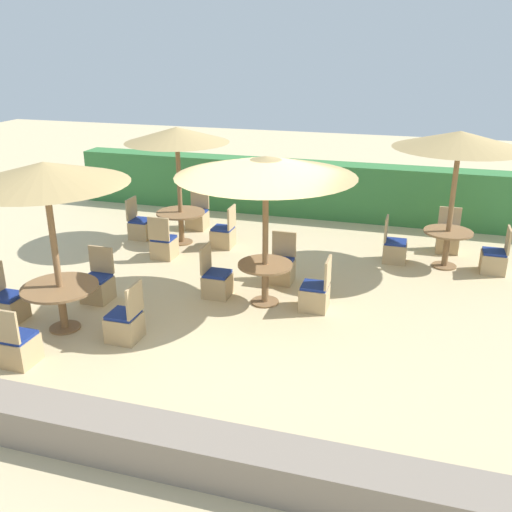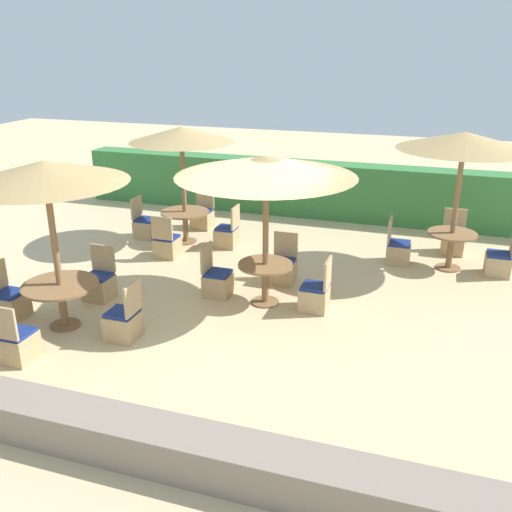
{
  "view_description": "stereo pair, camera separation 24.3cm",
  "coord_description": "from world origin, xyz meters",
  "px_view_note": "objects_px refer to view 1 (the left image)",
  "views": [
    {
      "loc": [
        2.53,
        -7.9,
        4.29
      ],
      "look_at": [
        0.0,
        0.6,
        0.9
      ],
      "focal_mm": 40.0,
      "sensor_mm": 36.0,
      "label": 1
    },
    {
      "loc": [
        2.76,
        -7.83,
        4.29
      ],
      "look_at": [
        0.0,
        0.6,
        0.9
      ],
      "focal_mm": 40.0,
      "sensor_mm": 36.0,
      "label": 2
    }
  ],
  "objects_px": {
    "patio_chair_back_left_west": "(140,227)",
    "patio_chair_back_left_east": "(224,235)",
    "patio_chair_front_left_south": "(17,347)",
    "patio_chair_back_right_west": "(394,249)",
    "patio_chair_front_left_west": "(8,305)",
    "patio_chair_front_left_east": "(125,324)",
    "parasol_center": "(266,167)",
    "patio_chair_center_east": "(315,295)",
    "parasol_back_right": "(460,140)",
    "patio_chair_center_north": "(281,269)",
    "parasol_front_left": "(44,174)",
    "patio_chair_back_left_south": "(164,246)",
    "round_table_front_left": "(61,294)",
    "patio_chair_front_left_north": "(98,286)",
    "patio_chair_back_right_north": "(448,240)",
    "patio_chair_center_west": "(216,282)",
    "patio_chair_back_left_north": "(197,218)",
    "parasol_back_left": "(177,135)",
    "round_table_back_left": "(181,218)",
    "round_table_center": "(265,274)",
    "patio_chair_back_right_east": "(494,260)"
  },
  "relations": [
    {
      "from": "patio_chair_back_left_north",
      "to": "parasol_center",
      "type": "bearing_deg",
      "value": 127.21
    },
    {
      "from": "patio_chair_back_right_west",
      "to": "patio_chair_front_left_south",
      "type": "relative_size",
      "value": 1.0
    },
    {
      "from": "parasol_front_left",
      "to": "patio_chair_front_left_south",
      "type": "xyz_separation_m",
      "value": [
        0.0,
        -1.09,
        -2.22
      ]
    },
    {
      "from": "parasol_center",
      "to": "parasol_back_left",
      "type": "distance_m",
      "value": 3.61
    },
    {
      "from": "patio_chair_front_left_north",
      "to": "patio_chair_back_left_east",
      "type": "bearing_deg",
      "value": -110.25
    },
    {
      "from": "parasol_back_right",
      "to": "patio_chair_center_north",
      "type": "bearing_deg",
      "value": -150.54
    },
    {
      "from": "parasol_back_left",
      "to": "parasol_center",
      "type": "bearing_deg",
      "value": -43.16
    },
    {
      "from": "patio_chair_back_right_north",
      "to": "parasol_front_left",
      "type": "xyz_separation_m",
      "value": [
        -5.83,
        -5.4,
        2.22
      ]
    },
    {
      "from": "parasol_front_left",
      "to": "patio_chair_front_left_north",
      "type": "distance_m",
      "value": 2.47
    },
    {
      "from": "patio_chair_back_right_west",
      "to": "patio_chair_center_north",
      "type": "distance_m",
      "value": 2.58
    },
    {
      "from": "round_table_back_left",
      "to": "round_table_front_left",
      "type": "xyz_separation_m",
      "value": [
        -0.14,
        -4.28,
        0.03
      ]
    },
    {
      "from": "parasol_back_right",
      "to": "parasol_center",
      "type": "height_order",
      "value": "parasol_back_right"
    },
    {
      "from": "patio_chair_back_right_north",
      "to": "round_table_back_left",
      "type": "distance_m",
      "value": 5.81
    },
    {
      "from": "parasol_back_right",
      "to": "patio_chair_back_left_south",
      "type": "relative_size",
      "value": 2.9
    },
    {
      "from": "patio_chair_back_right_west",
      "to": "patio_chair_back_left_north",
      "type": "distance_m",
      "value": 4.76
    },
    {
      "from": "patio_chair_back_right_north",
      "to": "patio_chair_front_left_east",
      "type": "xyz_separation_m",
      "value": [
        -4.73,
        -5.44,
        0.0
      ]
    },
    {
      "from": "round_table_back_left",
      "to": "patio_chair_front_left_south",
      "type": "xyz_separation_m",
      "value": [
        -0.14,
        -5.37,
        -0.3
      ]
    },
    {
      "from": "round_table_back_left",
      "to": "patio_chair_front_left_west",
      "type": "bearing_deg",
      "value": -105.38
    },
    {
      "from": "round_table_front_left",
      "to": "patio_chair_front_left_west",
      "type": "distance_m",
      "value": 1.08
    },
    {
      "from": "patio_chair_back_left_west",
      "to": "patio_chair_back_left_east",
      "type": "relative_size",
      "value": 1.0
    },
    {
      "from": "patio_chair_front_left_east",
      "to": "patio_chair_back_left_south",
      "type": "bearing_deg",
      "value": 15.64
    },
    {
      "from": "round_table_center",
      "to": "patio_chair_back_left_north",
      "type": "xyz_separation_m",
      "value": [
        -2.68,
        3.53,
        -0.28
      ]
    },
    {
      "from": "parasol_back_left",
      "to": "patio_chair_back_left_south",
      "type": "relative_size",
      "value": 2.76
    },
    {
      "from": "parasol_front_left",
      "to": "patio_chair_front_left_south",
      "type": "height_order",
      "value": "parasol_front_left"
    },
    {
      "from": "parasol_back_left",
      "to": "round_table_front_left",
      "type": "height_order",
      "value": "parasol_back_left"
    },
    {
      "from": "patio_chair_back_right_west",
      "to": "patio_chair_front_left_east",
      "type": "xyz_separation_m",
      "value": [
        -3.67,
        -4.5,
        0.0
      ]
    },
    {
      "from": "patio_chair_back_right_north",
      "to": "patio_chair_center_north",
      "type": "relative_size",
      "value": 1.0
    },
    {
      "from": "patio_chair_front_left_east",
      "to": "parasol_back_right",
      "type": "bearing_deg",
      "value": -46.11
    },
    {
      "from": "patio_chair_back_left_south",
      "to": "patio_chair_center_east",
      "type": "bearing_deg",
      "value": -23.14
    },
    {
      "from": "parasol_center",
      "to": "patio_chair_center_east",
      "type": "height_order",
      "value": "parasol_center"
    },
    {
      "from": "patio_chair_back_right_north",
      "to": "patio_chair_back_left_east",
      "type": "distance_m",
      "value": 4.82
    },
    {
      "from": "patio_chair_front_left_south",
      "to": "patio_chair_back_right_west",
      "type": "bearing_deg",
      "value": 49.28
    },
    {
      "from": "patio_chair_back_left_south",
      "to": "round_table_front_left",
      "type": "distance_m",
      "value": 3.33
    },
    {
      "from": "patio_chair_back_left_north",
      "to": "patio_chair_front_left_east",
      "type": "xyz_separation_m",
      "value": [
        1.01,
        -5.38,
        0.0
      ]
    },
    {
      "from": "patio_chair_center_east",
      "to": "patio_chair_front_left_east",
      "type": "bearing_deg",
      "value": 126.05
    },
    {
      "from": "patio_chair_center_west",
      "to": "parasol_front_left",
      "type": "xyz_separation_m",
      "value": [
        -1.87,
        -1.85,
        2.22
      ]
    },
    {
      "from": "patio_chair_back_right_west",
      "to": "round_table_center",
      "type": "xyz_separation_m",
      "value": [
        -2.0,
        -2.64,
        0.28
      ]
    },
    {
      "from": "parasol_back_right",
      "to": "patio_chair_front_left_west",
      "type": "height_order",
      "value": "parasol_back_right"
    },
    {
      "from": "parasol_center",
      "to": "patio_chair_center_west",
      "type": "height_order",
      "value": "parasol_center"
    },
    {
      "from": "round_table_back_left",
      "to": "patio_chair_back_left_west",
      "type": "height_order",
      "value": "patio_chair_back_left_west"
    },
    {
      "from": "parasol_back_right",
      "to": "patio_chair_front_left_north",
      "type": "relative_size",
      "value": 2.9
    },
    {
      "from": "patio_chair_back_right_north",
      "to": "round_table_back_left",
      "type": "xyz_separation_m",
      "value": [
        -5.69,
        -1.12,
        0.3
      ]
    },
    {
      "from": "patio_chair_back_right_west",
      "to": "patio_chair_back_left_south",
      "type": "distance_m",
      "value": 4.75
    },
    {
      "from": "patio_chair_front_left_east",
      "to": "round_table_back_left",
      "type": "bearing_deg",
      "value": 12.54
    },
    {
      "from": "patio_chair_center_east",
      "to": "patio_chair_front_left_north",
      "type": "distance_m",
      "value": 3.77
    },
    {
      "from": "parasol_center",
      "to": "round_table_front_left",
      "type": "xyz_separation_m",
      "value": [
        -2.78,
        -1.81,
        -1.79
      ]
    },
    {
      "from": "round_table_front_left",
      "to": "patio_chair_front_left_north",
      "type": "distance_m",
      "value": 1.14
    },
    {
      "from": "patio_chair_front_left_south",
      "to": "patio_chair_front_left_north",
      "type": "distance_m",
      "value": 2.18
    },
    {
      "from": "parasol_back_left",
      "to": "patio_chair_back_right_east",
      "type": "bearing_deg",
      "value": 1.06
    },
    {
      "from": "patio_chair_front_left_west",
      "to": "patio_chair_front_left_east",
      "type": "relative_size",
      "value": 1.0
    }
  ]
}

